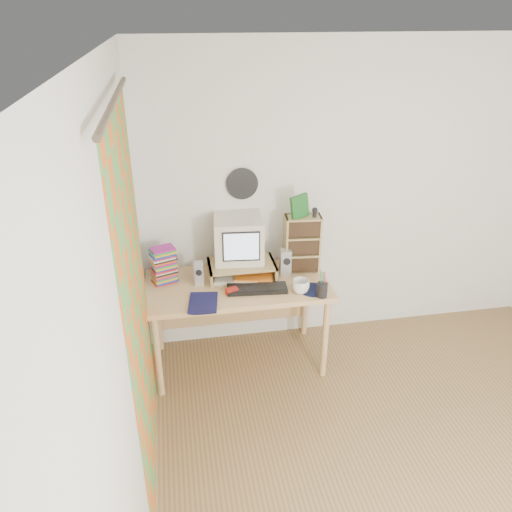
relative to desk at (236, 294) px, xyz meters
name	(u,v)px	position (x,y,z in m)	size (l,w,h in m)	color
floor	(433,480)	(1.03, -1.44, -0.62)	(3.50, 3.50, 0.00)	olive
back_wall	(353,198)	(1.03, 0.31, 0.63)	(3.50, 3.50, 0.00)	silver
left_wall	(124,349)	(-0.72, -1.44, 0.63)	(3.50, 3.50, 0.00)	silver
curtain	(138,310)	(-0.68, -0.96, 0.53)	(2.20, 2.20, 0.00)	#CE591D
wall_disc	(242,184)	(0.10, 0.29, 0.81)	(0.25, 0.25, 0.02)	black
desk	(236,294)	(0.00, 0.00, 0.00)	(1.40, 0.70, 0.75)	#DAB375
monitor_riser	(242,266)	(0.05, 0.04, 0.23)	(0.52, 0.30, 0.12)	tan
crt_monitor	(239,240)	(0.04, 0.09, 0.43)	(0.36, 0.36, 0.35)	beige
speaker_left	(199,274)	(-0.29, -0.03, 0.23)	(0.07, 0.07, 0.19)	#BBBBC0
speaker_right	(285,263)	(0.39, 0.00, 0.25)	(0.08, 0.08, 0.22)	#BBBBC0
keyboard	(257,289)	(0.13, -0.20, 0.15)	(0.45, 0.15, 0.03)	black
dvd_stack	(164,268)	(-0.55, 0.06, 0.26)	(0.17, 0.12, 0.25)	brown
cd_rack	(302,244)	(0.54, 0.06, 0.37)	(0.28, 0.15, 0.47)	tan
mug	(301,286)	(0.44, -0.28, 0.19)	(0.13, 0.13, 0.10)	white
diary	(189,302)	(-0.39, -0.31, 0.16)	(0.25, 0.19, 0.05)	#11113E
mousepad	(313,290)	(0.55, -0.27, 0.14)	(0.22, 0.22, 0.00)	black
pen_cup	(322,287)	(0.58, -0.37, 0.21)	(0.08, 0.08, 0.16)	black
papers	(243,276)	(0.06, 0.01, 0.16)	(0.34, 0.25, 0.04)	silver
red_box	(232,291)	(-0.06, -0.21, 0.16)	(0.09, 0.06, 0.04)	red
game_box	(300,207)	(0.50, 0.04, 0.69)	(0.14, 0.03, 0.18)	#195A21
webcam	(315,212)	(0.62, 0.04, 0.64)	(0.05, 0.05, 0.08)	black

